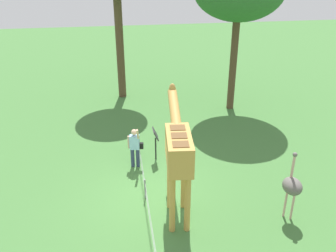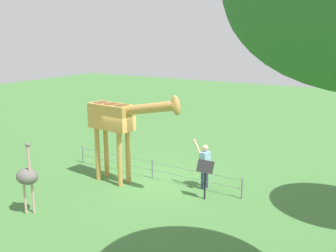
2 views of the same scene
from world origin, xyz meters
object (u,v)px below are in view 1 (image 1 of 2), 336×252
(giraffe, at_px, (178,148))
(ostrich, at_px, (292,186))
(visitor, at_px, (135,146))
(info_sign, at_px, (156,138))

(giraffe, xyz_separation_m, ostrich, (-0.80, -3.34, -1.12))
(giraffe, distance_m, ostrich, 3.61)
(visitor, distance_m, info_sign, 0.92)
(ostrich, bearing_deg, visitor, 50.64)
(giraffe, bearing_deg, info_sign, 5.19)
(visitor, bearing_deg, giraffe, -158.60)
(ostrich, bearing_deg, giraffe, 76.51)
(giraffe, distance_m, info_sign, 3.55)
(giraffe, height_order, visitor, giraffe)
(ostrich, xyz_separation_m, info_sign, (4.07, 3.64, -0.23))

